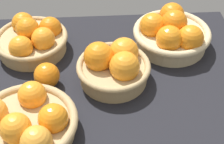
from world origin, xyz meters
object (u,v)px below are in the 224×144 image
Objects in this scene: loose_orange_front_gap at (47,75)px; basket_near_left at (26,123)px; basket_center at (114,66)px; basket_far_left at (32,39)px; basket_far_right at (171,33)px.

basket_near_left is at bearing -101.81° from loose_orange_front_gap.
basket_center is at bearing 39.39° from basket_near_left.
basket_near_left is 1.12× the size of basket_far_left.
basket_far_right is 1.17× the size of basket_center.
basket_near_left is 1.21× the size of basket_center.
basket_far_right is at bearing 36.80° from basket_center.
loose_orange_front_gap is (-18.70, -1.43, -1.21)cm from basket_center.
loose_orange_front_gap is at bearing -175.62° from basket_center.
basket_near_left is 17.18cm from loose_orange_front_gap.
basket_far_right reaches higher than basket_far_left.
basket_far_left is at bearing 109.11° from loose_orange_front_gap.
basket_far_right reaches higher than basket_near_left.
loose_orange_front_gap is at bearing -157.58° from basket_far_right.
basket_far_left is at bearing 93.45° from basket_near_left.
basket_center is at bearing -30.77° from basket_far_left.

